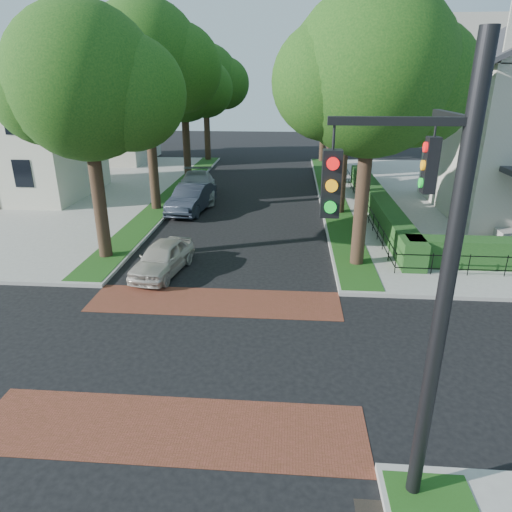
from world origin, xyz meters
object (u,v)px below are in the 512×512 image
(parked_car_middle, at_px, (192,198))
(parked_car_rear, at_px, (197,186))
(parked_car_front, at_px, (162,258))
(traffic_signal, at_px, (431,266))

(parked_car_middle, distance_m, parked_car_rear, 3.13)
(parked_car_front, bearing_deg, parked_car_middle, 104.35)
(parked_car_front, height_order, parked_car_rear, parked_car_rear)
(parked_car_rear, bearing_deg, parked_car_front, -94.49)
(traffic_signal, distance_m, parked_car_front, 13.15)
(parked_car_front, relative_size, parked_car_middle, 0.79)
(parked_car_middle, relative_size, parked_car_rear, 0.84)
(traffic_signal, bearing_deg, parked_car_middle, 112.88)
(parked_car_front, relative_size, parked_car_rear, 0.67)
(parked_car_front, height_order, parked_car_middle, parked_car_middle)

